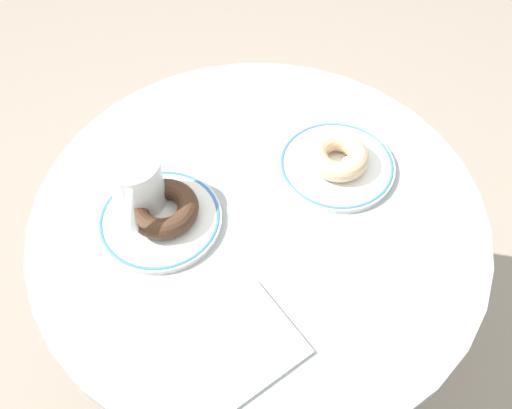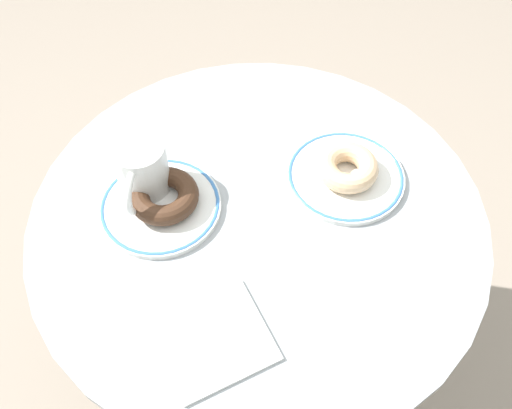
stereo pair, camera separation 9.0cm
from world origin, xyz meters
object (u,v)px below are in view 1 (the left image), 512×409
at_px(plate_right, 337,165).
at_px(donut_chocolate, 163,208).
at_px(plate_left, 160,219).
at_px(paper_napkin, 243,344).
at_px(donut_glazed, 338,156).
at_px(coffee_mug, 137,186).
at_px(cafe_table, 258,278).

relative_size(plate_right, donut_chocolate, 1.78).
bearing_deg(plate_left, paper_napkin, -73.98).
bearing_deg(donut_glazed, plate_right, 0.00).
relative_size(plate_right, coffee_mug, 1.55).
xyz_separation_m(plate_left, donut_glazed, (0.32, 0.02, 0.02)).
bearing_deg(coffee_mug, donut_glazed, -2.95).
bearing_deg(cafe_table, coffee_mug, 159.16).
bearing_deg(coffee_mug, plate_left, -60.39).
relative_size(plate_left, paper_napkin, 1.37).
bearing_deg(plate_left, plate_right, 4.17).
height_order(plate_right, donut_glazed, donut_glazed).
relative_size(plate_left, coffee_mug, 1.54).
distance_m(paper_napkin, coffee_mug, 0.30).
relative_size(donut_chocolate, donut_glazed, 1.07).
bearing_deg(plate_left, donut_chocolate, 15.69).
bearing_deg(donut_chocolate, coffee_mug, 130.04).
relative_size(paper_napkin, coffee_mug, 1.12).
bearing_deg(plate_right, paper_napkin, -133.20).
relative_size(donut_chocolate, paper_napkin, 0.77).
bearing_deg(cafe_table, plate_right, 18.03).
relative_size(plate_right, paper_napkin, 1.38).
bearing_deg(donut_chocolate, cafe_table, -11.71).
bearing_deg(cafe_table, donut_glazed, 18.03).
height_order(plate_left, paper_napkin, plate_left).
distance_m(cafe_table, plate_left, 0.28).
bearing_deg(paper_napkin, cafe_table, 67.18).
relative_size(donut_chocolate, coffee_mug, 0.87).
bearing_deg(donut_chocolate, plate_right, 3.83).
xyz_separation_m(plate_right, donut_glazed, (0.00, 0.00, 0.02)).
bearing_deg(coffee_mug, paper_napkin, -71.85).
bearing_deg(paper_napkin, donut_chocolate, 103.90).
height_order(plate_left, donut_glazed, donut_glazed).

